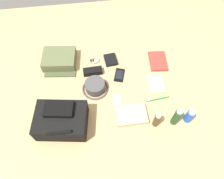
% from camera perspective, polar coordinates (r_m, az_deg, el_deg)
% --- Properties ---
extents(ground_plane, '(2.64, 2.02, 0.02)m').
position_cam_1_polar(ground_plane, '(1.50, 0.00, -1.02)').
color(ground_plane, tan).
rests_on(ground_plane, ground).
extents(backpack, '(0.34, 0.27, 0.16)m').
position_cam_1_polar(backpack, '(1.36, -13.46, -8.02)').
color(backpack, black).
rests_on(backpack, ground_plane).
extents(toiletry_pouch, '(0.26, 0.26, 0.08)m').
position_cam_1_polar(toiletry_pouch, '(1.66, -13.98, 7.78)').
color(toiletry_pouch, '#56603D').
rests_on(toiletry_pouch, ground_plane).
extents(bucket_hat, '(0.19, 0.19, 0.07)m').
position_cam_1_polar(bucket_hat, '(1.49, -4.57, 0.81)').
color(bucket_hat, '#474747').
rests_on(bucket_hat, ground_plane).
extents(deodorant_spray, '(0.05, 0.05, 0.12)m').
position_cam_1_polar(deodorant_spray, '(1.44, 20.15, -6.68)').
color(deodorant_spray, blue).
rests_on(deodorant_spray, ground_plane).
extents(shampoo_bottle, '(0.04, 0.04, 0.16)m').
position_cam_1_polar(shampoo_bottle, '(1.38, 16.98, -7.09)').
color(shampoo_bottle, '#19471E').
rests_on(shampoo_bottle, ground_plane).
extents(cologne_bottle, '(0.04, 0.04, 0.13)m').
position_cam_1_polar(cologne_bottle, '(1.36, 11.97, -8.07)').
color(cologne_bottle, '#473319').
rests_on(cologne_bottle, ground_plane).
extents(paperback_novel, '(0.14, 0.19, 0.02)m').
position_cam_1_polar(paperback_novel, '(1.68, 12.25, 7.47)').
color(paperback_novel, red).
rests_on(paperback_novel, ground_plane).
extents(cell_phone, '(0.10, 0.13, 0.01)m').
position_cam_1_polar(cell_phone, '(1.57, 1.98, 3.90)').
color(cell_phone, black).
rests_on(cell_phone, ground_plane).
extents(media_player, '(0.06, 0.09, 0.01)m').
position_cam_1_polar(media_player, '(1.46, 1.30, -2.74)').
color(media_player, '#B7B7BC').
rests_on(media_player, ground_plane).
extents(wristwatch, '(0.07, 0.06, 0.01)m').
position_cam_1_polar(wristwatch, '(1.66, -4.64, 7.88)').
color(wristwatch, '#99999E').
rests_on(wristwatch, ground_plane).
extents(toothbrush, '(0.17, 0.03, 0.02)m').
position_cam_1_polar(toothbrush, '(1.49, 11.88, -2.57)').
color(toothbrush, '#198C33').
rests_on(toothbrush, ground_plane).
extents(wallet, '(0.10, 0.12, 0.02)m').
position_cam_1_polar(wallet, '(1.65, -0.38, 7.99)').
color(wallet, black).
rests_on(wallet, ground_plane).
extents(notepad, '(0.12, 0.15, 0.02)m').
position_cam_1_polar(notepad, '(1.55, 11.76, 1.51)').
color(notepad, beige).
rests_on(notepad, ground_plane).
extents(folded_towel, '(0.20, 0.14, 0.04)m').
position_cam_1_polar(folded_towel, '(1.40, 5.22, -6.83)').
color(folded_towel, '#C6B289').
rests_on(folded_towel, ground_plane).
extents(sunglasses_case, '(0.14, 0.06, 0.04)m').
position_cam_1_polar(sunglasses_case, '(1.58, -5.19, 4.90)').
color(sunglasses_case, black).
rests_on(sunglasses_case, ground_plane).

